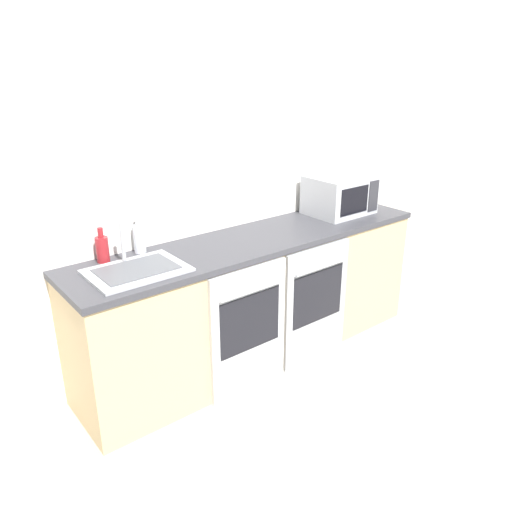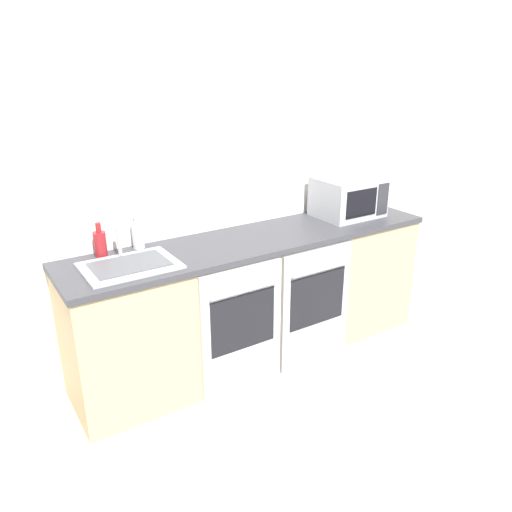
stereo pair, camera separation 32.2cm
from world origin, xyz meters
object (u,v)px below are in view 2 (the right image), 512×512
Objects in this scene: oven_left at (242,329)px; bottle_blue at (359,193)px; oven_right at (316,306)px; sink at (129,264)px; microwave at (348,197)px; bottle_red at (100,243)px; bottle_clear at (138,234)px.

bottle_blue is (1.47, 0.54, 0.57)m from oven_left.
oven_right is 1.61× the size of sink.
oven_right is 0.92m from microwave.
bottle_red is at bearing 108.12° from sink.
oven_right is 1.31m from sink.
microwave reaches higher than bottle_blue.
oven_right is 4.07× the size of bottle_red.
oven_right is at bearing -22.42° from bottle_red.
microwave is 0.35m from bottle_blue.
bottle_blue reaches higher than bottle_clear.
microwave is 2.02× the size of bottle_clear.
oven_right is 1.78× the size of microwave.
bottle_blue is at bearing 20.12° from oven_left.
oven_left is at bearing -163.12° from microwave.
microwave is 1.77m from sink.
bottle_blue reaches higher than oven_right.
bottle_blue is (0.30, 0.18, -0.05)m from microwave.
sink reaches higher than bottle_red.
microwave is at bearing 31.77° from oven_right.
bottle_red is 0.88× the size of bottle_clear.
bottle_red is at bearing -179.73° from bottle_blue.
bottle_clear is 0.45× the size of sink.
microwave is at bearing 2.81° from sink.
bottle_red is at bearing 142.24° from oven_left.
sink is at bearing -120.51° from bottle_clear.
oven_left is 1.00× the size of oven_right.
sink is (-0.16, -0.27, -0.08)m from bottle_clear.
bottle_blue is 0.48× the size of sink.
bottle_blue is 1.90m from bottle_clear.
bottle_clear is at bearing 173.48° from microwave.
bottle_clear is at bearing 152.48° from oven_right.
oven_left is 1.02m from bottle_red.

